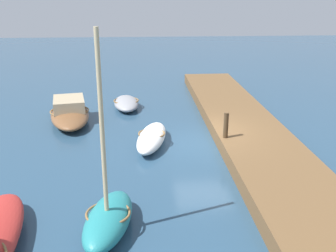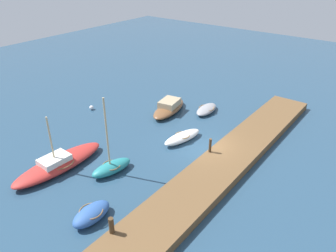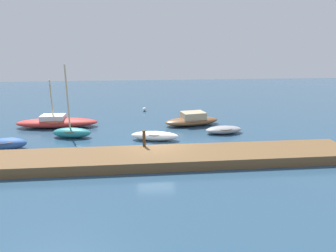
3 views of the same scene
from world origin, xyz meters
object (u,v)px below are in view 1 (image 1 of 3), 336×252
motorboat_brown (70,112)px  rowboat_grey (126,103)px  rowboat_teal (108,217)px  rowboat_white (152,137)px  mooring_post_mid_west (226,125)px

motorboat_brown → rowboat_grey: size_ratio=1.67×
motorboat_brown → rowboat_grey: 3.53m
motorboat_brown → rowboat_teal: rowboat_teal is taller
rowboat_teal → rowboat_white: bearing=-2.0°
motorboat_brown → mooring_post_mid_west: bearing=-132.7°
motorboat_brown → rowboat_teal: (-10.00, -2.71, -0.02)m
rowboat_teal → rowboat_white: 6.55m
rowboat_grey → mooring_post_mid_west: (-6.58, -4.32, 0.84)m
mooring_post_mid_west → motorboat_brown: bearing=57.9°
rowboat_grey → rowboat_white: 5.85m
rowboat_teal → rowboat_white: (6.39, -1.40, -0.11)m
rowboat_teal → mooring_post_mid_west: bearing=-28.5°
rowboat_white → mooring_post_mid_west: 3.26m
rowboat_teal → rowboat_grey: bearing=9.7°
rowboat_white → mooring_post_mid_west: (-0.87, -3.04, 0.79)m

